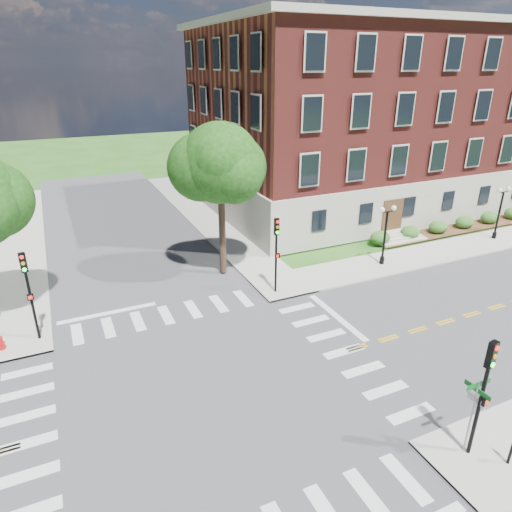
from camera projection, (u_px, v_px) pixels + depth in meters
name	position (u px, v px, depth m)	size (l,w,h in m)	color
ground	(207.00, 391.00, 20.03)	(160.00, 160.00, 0.00)	#225518
road_ew	(207.00, 391.00, 20.03)	(90.00, 12.00, 0.01)	#3D3D3F
road_ns	(207.00, 391.00, 20.03)	(12.00, 90.00, 0.01)	#3D3D3F
sidewalk_ne	(320.00, 231.00, 38.74)	(34.00, 34.00, 0.12)	#9E9B93
crosswalk_east	(344.00, 352.00, 22.78)	(2.20, 10.20, 0.02)	silver
stop_bar_east	(337.00, 317.00, 25.90)	(0.40, 5.50, 0.00)	silver
main_building	(364.00, 118.00, 44.32)	(30.60, 22.40, 16.50)	#B3B09E
shrub_row	(463.00, 230.00, 39.38)	(18.00, 2.00, 1.30)	#27531B
tree_d	(220.00, 164.00, 28.26)	(5.07, 5.07, 9.98)	black
traffic_signal_se	(485.00, 385.00, 15.56)	(0.35, 0.40, 4.80)	black
traffic_signal_ne	(276.00, 246.00, 27.30)	(0.38, 0.46, 4.80)	black
traffic_signal_nw	(28.00, 285.00, 22.49)	(0.34, 0.38, 4.80)	black
twin_lamp_west	(385.00, 232.00, 31.51)	(1.36, 0.36, 4.23)	black
twin_lamp_east	(500.00, 210.00, 36.17)	(1.36, 0.36, 4.23)	black
street_sign_pole	(475.00, 403.00, 16.01)	(1.10, 1.10, 3.10)	gray
push_button_post	(512.00, 449.00, 16.03)	(0.14, 0.21, 1.20)	black
fire_hydrant	(1.00, 343.00, 22.66)	(0.35, 0.35, 0.75)	#B70E0F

